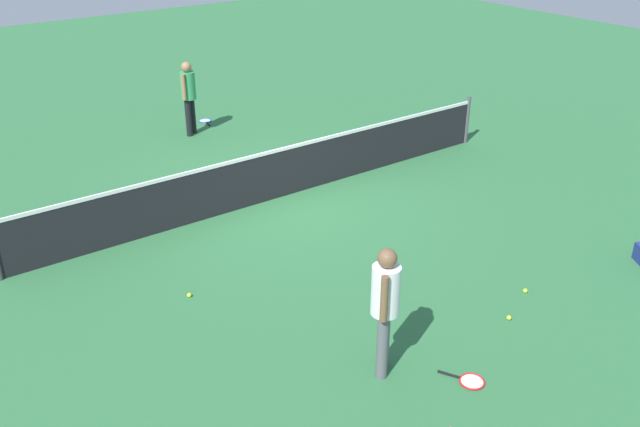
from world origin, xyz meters
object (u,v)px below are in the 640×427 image
player_near_side (385,301)px  tennis_racket_near_player (470,381)px  tennis_racket_far_player (205,121)px  tennis_ball_baseline (189,295)px  player_far_side (188,92)px  tennis_ball_midcourt (509,318)px  tennis_ball_by_net (525,291)px

player_near_side → tennis_racket_near_player: size_ratio=2.85×
tennis_racket_far_player → tennis_ball_baseline: 7.90m
player_far_side → tennis_racket_near_player: bearing=-97.5°
tennis_ball_midcourt → player_far_side: bearing=90.5°
tennis_ball_baseline → tennis_ball_midcourt: bearing=-43.3°
tennis_racket_near_player → tennis_ball_by_net: tennis_ball_by_net is taller
tennis_racket_near_player → tennis_ball_baseline: size_ratio=9.03×
tennis_ball_midcourt → tennis_ball_baseline: same height
player_near_side → tennis_ball_midcourt: bearing=-5.6°
player_far_side → tennis_racket_far_player: player_far_side is taller
player_near_side → tennis_ball_by_net: 2.99m
player_near_side → tennis_ball_by_net: size_ratio=25.76×
player_far_side → tennis_racket_far_player: bearing=43.3°
tennis_ball_by_net → tennis_ball_midcourt: size_ratio=1.00×
player_near_side → tennis_ball_midcourt: (2.10, -0.21, -0.98)m
tennis_racket_far_player → player_near_side: bearing=-105.5°
tennis_racket_far_player → player_far_side: bearing=-136.7°
player_near_side → player_far_side: same height
player_near_side → tennis_racket_far_player: player_near_side is taller
player_near_side → tennis_ball_by_net: (2.83, 0.10, -0.98)m
player_near_side → player_far_side: 9.34m
tennis_ball_by_net → tennis_racket_far_player: bearing=90.8°
player_far_side → tennis_ball_midcourt: bearing=-89.5°
tennis_racket_near_player → tennis_racket_far_player: (1.98, 10.54, 0.00)m
tennis_racket_far_player → tennis_ball_by_net: size_ratio=9.15×
tennis_racket_near_player → tennis_ball_by_net: 2.29m
tennis_ball_by_net → tennis_ball_midcourt: bearing=-156.9°
tennis_racket_far_player → tennis_ball_by_net: bearing=-89.2°
tennis_racket_near_player → tennis_ball_by_net: (2.11, 0.88, 0.02)m
player_near_side → player_far_side: bearing=77.5°
player_far_side → tennis_racket_near_player: player_far_side is taller
player_far_side → tennis_racket_near_player: 10.03m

